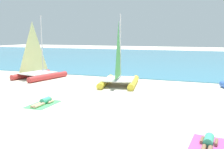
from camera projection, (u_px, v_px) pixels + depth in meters
The scene contains 8 objects.
ground_plane at pixel (135, 80), 20.12m from camera, with size 120.00×120.00×0.00m, color beige.
ocean_water at pixel (172, 58), 39.28m from camera, with size 120.00×40.00×0.05m, color teal.
sailboat_yellow at pixel (119, 75), 18.00m from camera, with size 3.05×4.17×4.97m.
sailboat_red at pixel (38, 69), 20.81m from camera, with size 3.24×4.31×5.05m.
towel_middle at pixel (43, 104), 13.13m from camera, with size 1.10×1.90×0.01m, color #4CB266.
sunbather_middle at pixel (44, 102), 13.18m from camera, with size 0.54×1.56×0.30m.
towel_right at pixel (208, 147), 8.11m from camera, with size 1.10×1.90×0.01m, color #D84C99.
sunbather_right at pixel (208, 143), 8.15m from camera, with size 0.58×1.57×0.30m.
Camera 1 is at (5.28, -9.19, 3.50)m, focal length 41.37 mm.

